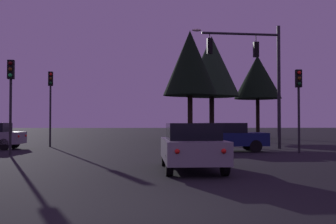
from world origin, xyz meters
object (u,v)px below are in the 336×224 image
at_px(traffic_light_median, 11,88).
at_px(traffic_light_corner_right, 50,94).
at_px(car_nearside_lane, 192,146).
at_px(tree_behind_sign, 212,67).
at_px(tree_center_horizon, 258,77).
at_px(traffic_signal_mast_arm, 256,65).
at_px(car_crossing_left, 225,136).
at_px(traffic_light_corner_left, 299,94).
at_px(tree_left_far, 190,63).

bearing_deg(traffic_light_median, traffic_light_corner_right, 87.75).
xyz_separation_m(traffic_light_median, car_nearside_lane, (7.88, -6.24, -2.38)).
height_order(tree_behind_sign, tree_center_horizon, tree_behind_sign).
xyz_separation_m(traffic_signal_mast_arm, car_crossing_left, (-2.27, -1.96, -4.14)).
bearing_deg(traffic_light_median, traffic_signal_mast_arm, 17.37).
xyz_separation_m(tree_behind_sign, tree_center_horizon, (5.02, 2.05, -0.76)).
distance_m(traffic_light_corner_left, car_crossing_left, 4.38).
height_order(traffic_light_corner_right, car_nearside_lane, traffic_light_corner_right).
bearing_deg(traffic_light_median, car_crossing_left, 10.98).
bearing_deg(traffic_light_median, traffic_light_corner_left, 3.23).
relative_size(traffic_light_corner_right, car_crossing_left, 1.10).
bearing_deg(tree_behind_sign, tree_center_horizon, 22.18).
relative_size(traffic_light_corner_right, tree_left_far, 0.55).
height_order(traffic_light_corner_left, tree_behind_sign, tree_behind_sign).
distance_m(car_crossing_left, tree_left_far, 11.13).
bearing_deg(car_nearside_lane, traffic_light_median, 141.62).
distance_m(car_nearside_lane, tree_left_far, 18.87).
bearing_deg(car_crossing_left, traffic_signal_mast_arm, 40.89).
bearing_deg(tree_left_far, traffic_light_corner_right, -151.02).
bearing_deg(traffic_light_corner_left, tree_left_far, 111.87).
xyz_separation_m(traffic_light_corner_left, tree_behind_sign, (-1.61, 17.76, 3.90)).
distance_m(traffic_signal_mast_arm, tree_center_horizon, 17.29).
height_order(car_crossing_left, tree_center_horizon, tree_center_horizon).
bearing_deg(traffic_signal_mast_arm, tree_behind_sign, 91.18).
bearing_deg(traffic_light_median, car_nearside_lane, -38.38).
relative_size(traffic_light_median, tree_center_horizon, 0.54).
distance_m(traffic_signal_mast_arm, car_crossing_left, 5.11).
xyz_separation_m(traffic_signal_mast_arm, tree_behind_sign, (-0.30, 14.54, 1.96)).
distance_m(traffic_light_median, tree_left_far, 15.54).
xyz_separation_m(traffic_light_corner_left, car_crossing_left, (-3.57, 1.25, -2.21)).
bearing_deg(car_nearside_lane, traffic_signal_mast_arm, 64.30).
bearing_deg(traffic_signal_mast_arm, tree_left_far, 111.77).
relative_size(traffic_signal_mast_arm, traffic_light_corner_right, 1.53).
distance_m(traffic_light_corner_right, car_nearside_lane, 15.07).
bearing_deg(car_crossing_left, traffic_light_median, -169.02).
bearing_deg(tree_center_horizon, traffic_light_corner_left, -99.78).
xyz_separation_m(traffic_light_corner_left, tree_center_horizon, (3.41, 19.80, 3.14)).
bearing_deg(car_crossing_left, tree_center_horizon, 69.37).
bearing_deg(traffic_light_corner_left, traffic_signal_mast_arm, 112.10).
bearing_deg(tree_center_horizon, traffic_light_corner_right, -140.80).
xyz_separation_m(traffic_signal_mast_arm, tree_left_far, (-3.09, 7.74, 1.24)).
bearing_deg(traffic_signal_mast_arm, traffic_light_median, -162.63).
height_order(traffic_light_corner_left, car_nearside_lane, traffic_light_corner_left).
height_order(car_crossing_left, tree_left_far, tree_left_far).
xyz_separation_m(traffic_signal_mast_arm, traffic_light_corner_left, (1.30, -3.21, -1.94)).
bearing_deg(traffic_signal_mast_arm, traffic_light_corner_right, 168.75).
bearing_deg(car_nearside_lane, tree_center_horizon, 70.22).
relative_size(traffic_light_corner_right, tree_behind_sign, 0.49).
relative_size(traffic_light_corner_left, traffic_light_median, 0.94).
xyz_separation_m(traffic_light_corner_right, tree_center_horizon, (17.28, 14.09, 2.78)).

